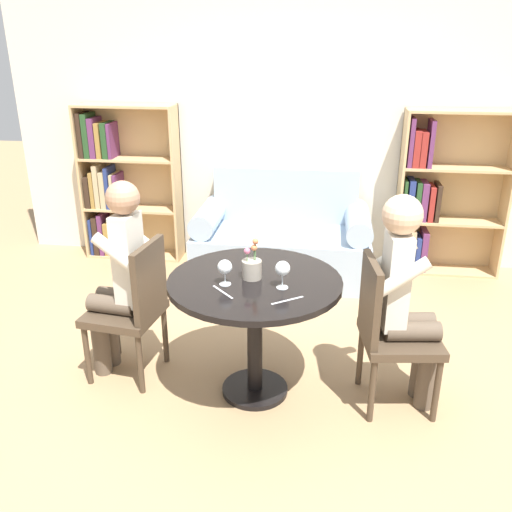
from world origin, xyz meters
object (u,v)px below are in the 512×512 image
object	(u,v)px
couch	(282,241)
flower_vase	(252,267)
person_right	(407,297)
bookshelf_right	(436,198)
wine_glass_left	(225,268)
chair_left	(134,305)
bookshelf_left	(119,186)
chair_right	(389,328)
person_left	(119,277)
wine_glass_right	(283,269)

from	to	relation	value
couch	flower_vase	world-z (taller)	flower_vase
couch	person_right	size ratio (longest dim) A/B	1.21
bookshelf_right	wine_glass_left	world-z (taller)	bookshelf_right
couch	chair_left	world-z (taller)	couch
wine_glass_left	bookshelf_left	bearing A→B (deg)	123.67
bookshelf_right	wine_glass_left	distance (m)	2.65
chair_right	person_left	bearing A→B (deg)	78.39
chair_right	chair_left	bearing A→B (deg)	78.93
bookshelf_left	wine_glass_right	world-z (taller)	bookshelf_left
chair_left	person_right	bearing A→B (deg)	95.38
bookshelf_right	flower_vase	distance (m)	2.49
bookshelf_right	couch	bearing A→B (deg)	-168.65
couch	wine_glass_right	distance (m)	2.00
bookshelf_left	person_left	world-z (taller)	bookshelf_left
bookshelf_right	bookshelf_left	bearing A→B (deg)	-179.92
chair_left	wine_glass_left	world-z (taller)	chair_left
bookshelf_left	bookshelf_right	distance (m)	2.95
chair_left	chair_right	bearing A→B (deg)	94.50
chair_right	wine_glass_left	distance (m)	0.98
bookshelf_right	wine_glass_right	distance (m)	2.49
bookshelf_left	wine_glass_left	world-z (taller)	bookshelf_left
chair_left	flower_vase	size ratio (longest dim) A/B	3.82
person_right	wine_glass_left	world-z (taller)	person_right
chair_left	wine_glass_right	world-z (taller)	wine_glass_right
person_right	wine_glass_left	xyz separation A→B (m)	(-0.99, -0.12, 0.17)
chair_right	wine_glass_right	size ratio (longest dim) A/B	5.81
bookshelf_right	flower_vase	bearing A→B (deg)	-123.19
bookshelf_right	chair_left	world-z (taller)	bookshelf_right
person_left	wine_glass_left	size ratio (longest dim) A/B	8.75
person_right	bookshelf_left	bearing A→B (deg)	41.97
person_right	flower_vase	distance (m)	0.87
couch	chair_right	size ratio (longest dim) A/B	1.70
couch	flower_vase	xyz separation A→B (m)	(-0.02, -1.81, 0.51)
person_left	flower_vase	world-z (taller)	person_left
chair_right	person_right	bearing A→B (deg)	-84.57
bookshelf_left	person_left	bearing A→B (deg)	-69.03
person_right	wine_glass_right	xyz separation A→B (m)	(-0.68, -0.12, 0.18)
wine_glass_left	flower_vase	world-z (taller)	flower_vase
bookshelf_right	person_left	size ratio (longest dim) A/B	1.15
bookshelf_left	chair_right	world-z (taller)	bookshelf_left
chair_left	wine_glass_left	bearing A→B (deg)	81.12
couch	bookshelf_right	xyz separation A→B (m)	(1.34, 0.27, 0.38)
bookshelf_right	wine_glass_right	bearing A→B (deg)	-118.33
flower_vase	person_left	bearing A→B (deg)	173.45
couch	bookshelf_right	bearing A→B (deg)	11.35
wine_glass_left	person_right	bearing A→B (deg)	6.64
couch	wine_glass_left	distance (m)	2.00
couch	chair_left	bearing A→B (deg)	-113.60
person_left	person_right	xyz separation A→B (m)	(1.69, -0.08, 0.02)
person_left	wine_glass_left	bearing A→B (deg)	81.58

